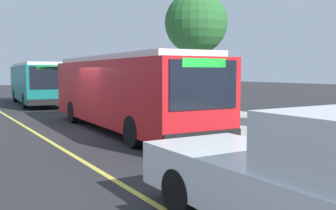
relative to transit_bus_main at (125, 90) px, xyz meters
name	(u,v)px	position (x,y,z in m)	size (l,w,h in m)	color
ground_plane	(97,131)	(-0.51, -1.01, -1.62)	(120.00, 120.00, 0.00)	#2B2B2D
sidewalk_curb	(217,120)	(-0.51, 4.99, -1.54)	(44.00, 6.40, 0.15)	#B7B2A8
lane_stripe_center	(40,135)	(-0.51, -3.21, -1.61)	(36.00, 0.14, 0.01)	#E0D64C
transit_bus_main	(125,90)	(0.00, 0.00, 0.00)	(11.25, 2.94, 2.95)	red
transit_bus_second	(36,82)	(-14.78, -0.17, 0.00)	(10.70, 3.37, 2.95)	#146B66
pickup_truck	(312,182)	(10.72, -2.18, -0.76)	(5.41, 2.07, 1.85)	white
bus_shelter	(205,80)	(-1.33, 4.88, 0.30)	(2.90, 1.60, 2.48)	#333338
waiting_bench	(205,107)	(-1.27, 4.82, -0.98)	(1.60, 0.48, 0.95)	brown
route_sign_post	(194,81)	(0.98, 2.64, 0.34)	(0.44, 0.08, 2.80)	#333338
pedestrian_commuter	(190,99)	(-0.58, 3.52, -0.50)	(0.24, 0.40, 1.69)	#282D47
street_tree_near_shelter	(196,23)	(-5.43, 7.20, 3.63)	(3.78, 3.78, 7.01)	brown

